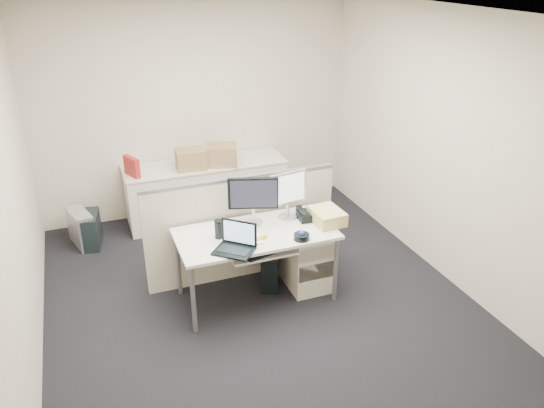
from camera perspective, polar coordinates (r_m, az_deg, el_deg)
name	(u,v)px	position (r m, az deg, el deg)	size (l,w,h in m)	color
floor	(257,297)	(5.40, -1.67, -9.94)	(4.00, 4.50, 0.01)	black
ceiling	(252,12)	(4.43, -2.13, 19.98)	(4.00, 4.50, 0.01)	white
wall_back	(196,109)	(6.82, -8.17, 10.05)	(4.00, 0.02, 2.70)	beige
wall_front	(392,316)	(2.97, 12.79, -11.70)	(4.00, 0.02, 2.70)	beige
wall_left	(11,205)	(4.57, -26.30, -0.11)	(0.02, 4.50, 2.70)	beige
wall_right	(441,145)	(5.68, 17.68, 6.02)	(0.02, 4.50, 2.70)	beige
desk	(256,238)	(5.04, -1.76, -3.71)	(1.50, 0.75, 0.73)	silver
keyboard_tray	(262,251)	(4.92, -1.06, -5.12)	(0.62, 0.32, 0.02)	silver
drawer_pedestal	(305,256)	(5.43, 3.62, -5.61)	(0.40, 0.55, 0.65)	beige
cubicle_partition	(242,229)	(5.47, -3.28, -2.65)	(2.00, 0.06, 1.10)	#A59E87
back_counter	(207,191)	(6.85, -7.05, 1.39)	(2.00, 0.60, 0.72)	beige
monitor_main	(253,201)	(5.07, -2.04, 0.32)	(0.48, 0.18, 0.48)	black
monitor_small	(288,196)	(5.18, 1.72, 0.90)	(0.39, 0.20, 0.48)	#B7B7BC
laptop	(234,240)	(4.64, -4.16, -3.83)	(0.34, 0.25, 0.25)	black
trackball	(302,237)	(4.88, 3.20, -3.53)	(0.14, 0.14, 0.06)	black
desk_phone	(310,215)	(5.26, 4.12, -1.20)	(0.24, 0.20, 0.08)	black
paper_stack	(246,238)	(4.91, -2.79, -3.64)	(0.24, 0.31, 0.01)	white
sticky_pad	(251,233)	(5.00, -2.32, -3.09)	(0.08, 0.08, 0.01)	#EBF236
travel_mug	(219,230)	(4.90, -5.73, -2.77)	(0.08, 0.08, 0.17)	black
banana	(261,238)	(4.88, -1.20, -3.64)	(0.17, 0.04, 0.04)	#CEC510
cellphone	(239,232)	(5.01, -3.58, -3.01)	(0.06, 0.12, 0.02)	black
manila_folders	(327,216)	(5.19, 5.93, -1.32)	(0.27, 0.35, 0.13)	tan
keyboard	(265,251)	(4.88, -0.70, -5.07)	(0.44, 0.16, 0.02)	black
pc_tower_desk	(269,267)	(5.48, -0.33, -6.80)	(0.17, 0.42, 0.39)	black
pc_tower_spare_dark	(92,230)	(6.54, -18.81, -2.62)	(0.17, 0.43, 0.40)	black
pc_tower_spare_silver	(81,228)	(6.58, -19.84, -2.46)	(0.18, 0.46, 0.43)	#B7B7BC
cardboard_box_left	(191,160)	(6.51, -8.70, 4.71)	(0.35, 0.27, 0.27)	olive
cardboard_box_right	(222,156)	(6.60, -5.45, 5.18)	(0.38, 0.29, 0.27)	olive
red_binder	(132,167)	(6.44, -14.84, 3.83)	(0.06, 0.27, 0.25)	maroon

